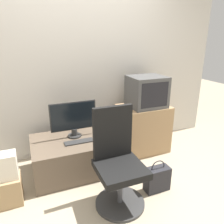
{
  "coord_description": "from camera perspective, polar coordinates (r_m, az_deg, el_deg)",
  "views": [
    {
      "loc": [
        -0.71,
        -1.67,
        1.65
      ],
      "look_at": [
        0.32,
        0.89,
        0.68
      ],
      "focal_mm": 35.0,
      "sensor_mm": 36.0,
      "label": 1
    }
  ],
  "objects": [
    {
      "name": "ground_plane",
      "position": [
        2.45,
        0.87,
        -23.03
      ],
      "size": [
        12.0,
        12.0,
        0.0
      ],
      "primitive_type": "plane",
      "color": "tan"
    },
    {
      "name": "side_stand",
      "position": [
        3.28,
        8.02,
        -4.27
      ],
      "size": [
        0.7,
        0.5,
        0.7
      ],
      "color": "#A37F56",
      "rests_on": "ground_plane"
    },
    {
      "name": "main_monitor",
      "position": [
        2.75,
        -10.02,
        -1.67
      ],
      "size": [
        0.57,
        0.17,
        0.46
      ],
      "color": "#2D2D2D",
      "rests_on": "desk"
    },
    {
      "name": "office_chair",
      "position": [
        2.24,
        1.52,
        -13.72
      ],
      "size": [
        0.51,
        0.51,
        1.01
      ],
      "color": "#333333",
      "rests_on": "ground_plane"
    },
    {
      "name": "desk",
      "position": [
        2.87,
        -9.92,
        -10.94
      ],
      "size": [
        1.01,
        0.72,
        0.43
      ],
      "color": "brown",
      "rests_on": "ground_plane"
    },
    {
      "name": "handbag",
      "position": [
        2.59,
        11.7,
        -16.68
      ],
      "size": [
        0.28,
        0.14,
        0.38
      ],
      "color": "#232328",
      "rests_on": "ground_plane"
    },
    {
      "name": "cardboard_box_upper",
      "position": [
        2.46,
        -26.45,
        -12.63
      ],
      "size": [
        0.25,
        0.17,
        0.27
      ],
      "color": "beige",
      "rests_on": "cardboard_box_lower"
    },
    {
      "name": "mouse",
      "position": [
        2.72,
        -3.71,
        -6.93
      ],
      "size": [
        0.06,
        0.04,
        0.03
      ],
      "color": "black",
      "rests_on": "desk"
    },
    {
      "name": "cardboard_box_lower",
      "position": [
        2.61,
        -25.5,
        -17.92
      ],
      "size": [
        0.27,
        0.25,
        0.3
      ],
      "color": "#A3845B",
      "rests_on": "ground_plane"
    },
    {
      "name": "keyboard",
      "position": [
        2.68,
        -8.58,
        -7.69
      ],
      "size": [
        0.35,
        0.11,
        0.01
      ],
      "color": "#2D2D2D",
      "rests_on": "desk"
    },
    {
      "name": "crt_tv",
      "position": [
        3.1,
        9.05,
        5.29
      ],
      "size": [
        0.49,
        0.43,
        0.43
      ],
      "color": "#474747",
      "rests_on": "side_stand"
    },
    {
      "name": "wall_back",
      "position": [
        3.1,
        -8.79,
        12.58
      ],
      "size": [
        4.4,
        0.05,
        2.6
      ],
      "color": "beige",
      "rests_on": "ground_plane"
    }
  ]
}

